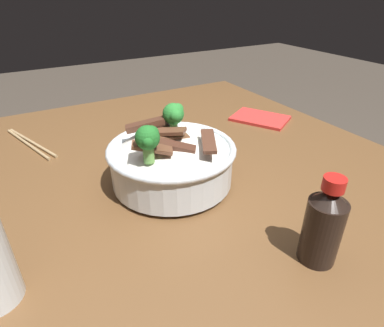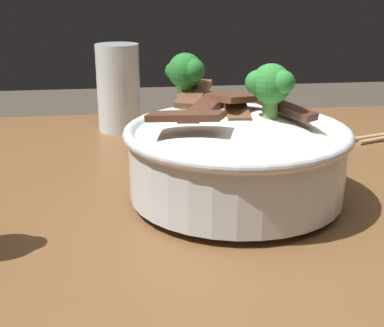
# 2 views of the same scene
# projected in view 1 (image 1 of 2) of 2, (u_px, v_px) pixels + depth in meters

# --- Properties ---
(dining_table) EXTENTS (1.20, 0.93, 0.82)m
(dining_table) POSITION_uv_depth(u_px,v_px,m) (203.00, 242.00, 0.70)
(dining_table) COLOR brown
(dining_table) RESTS_ON ground
(rice_bowl) EXTENTS (0.24, 0.24, 0.15)m
(rice_bowl) POSITION_uv_depth(u_px,v_px,m) (172.00, 158.00, 0.60)
(rice_bowl) COLOR silver
(rice_bowl) RESTS_ON dining_table
(chopsticks_pair) EXTENTS (0.22, 0.09, 0.01)m
(chopsticks_pair) POSITION_uv_depth(u_px,v_px,m) (30.00, 143.00, 0.78)
(chopsticks_pair) COLOR tan
(chopsticks_pair) RESTS_ON dining_table
(soy_sauce_bottle) EXTENTS (0.05, 0.05, 0.14)m
(soy_sauce_bottle) POSITION_uv_depth(u_px,v_px,m) (323.00, 225.00, 0.43)
(soy_sauce_bottle) COLOR black
(soy_sauce_bottle) RESTS_ON dining_table
(folded_napkin) EXTENTS (0.18, 0.17, 0.01)m
(folded_napkin) POSITION_uv_depth(u_px,v_px,m) (260.00, 118.00, 0.92)
(folded_napkin) COLOR red
(folded_napkin) RESTS_ON dining_table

